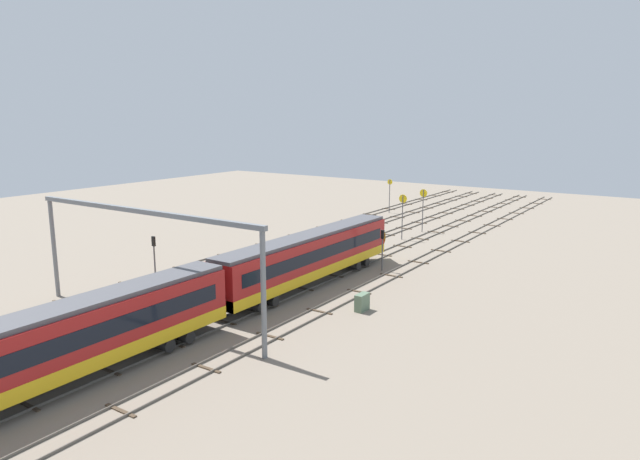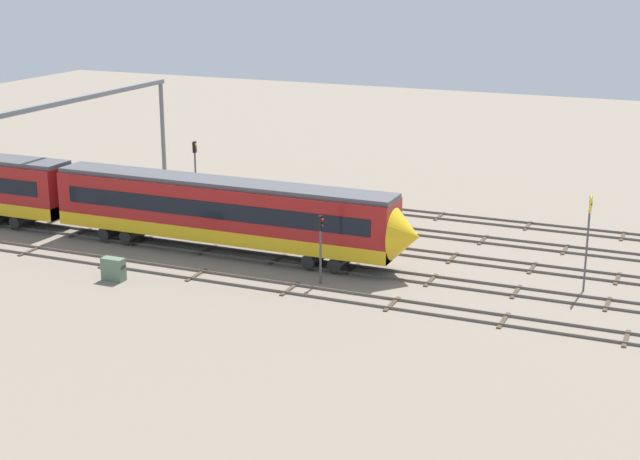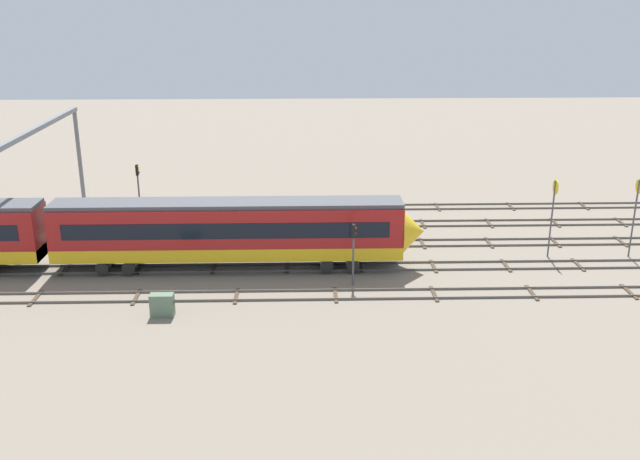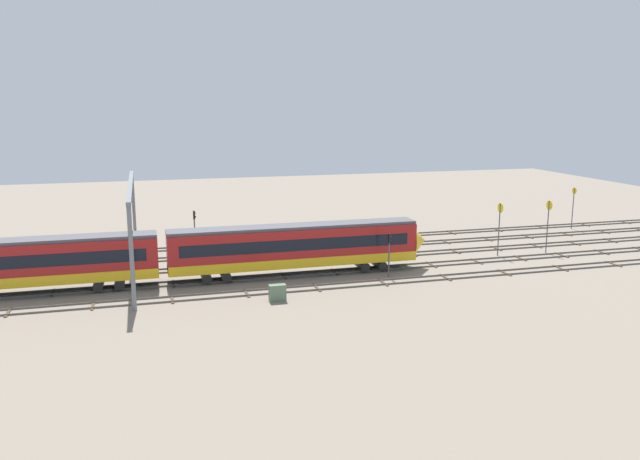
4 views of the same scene
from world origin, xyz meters
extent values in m
plane|color=gray|center=(0.00, 0.00, 0.00)|extent=(156.06, 156.06, 0.00)
cube|color=#59544C|center=(0.00, -10.34, 0.08)|extent=(140.06, 0.07, 0.16)
cube|color=#59544C|center=(0.00, -8.91, 0.08)|extent=(140.06, 0.07, 0.16)
cube|color=#473828|center=(-28.65, -9.62, 0.04)|extent=(0.24, 2.40, 0.08)
cube|color=#473828|center=(-22.28, -9.62, 0.04)|extent=(0.24, 2.40, 0.08)
cube|color=#473828|center=(-15.92, -9.62, 0.04)|extent=(0.24, 2.40, 0.08)
cube|color=#473828|center=(-9.55, -9.62, 0.04)|extent=(0.24, 2.40, 0.08)
cube|color=#473828|center=(-3.18, -9.62, 0.04)|extent=(0.24, 2.40, 0.08)
cube|color=#473828|center=(3.18, -9.62, 0.04)|extent=(0.24, 2.40, 0.08)
cube|color=#473828|center=(9.55, -9.62, 0.04)|extent=(0.24, 2.40, 0.08)
cube|color=#473828|center=(15.92, -9.62, 0.04)|extent=(0.24, 2.40, 0.08)
cube|color=#473828|center=(22.28, -9.62, 0.04)|extent=(0.24, 2.40, 0.08)
cube|color=#473828|center=(28.65, -9.62, 0.04)|extent=(0.24, 2.40, 0.08)
cube|color=#59544C|center=(0.00, -5.53, 0.08)|extent=(140.06, 0.07, 0.16)
cube|color=#59544C|center=(0.00, -4.09, 0.08)|extent=(140.06, 0.07, 0.16)
cube|color=#473828|center=(-25.94, -4.81, 0.04)|extent=(0.24, 2.40, 0.08)
cube|color=#473828|center=(-20.75, -4.81, 0.04)|extent=(0.24, 2.40, 0.08)
cube|color=#473828|center=(-15.56, -4.81, 0.04)|extent=(0.24, 2.40, 0.08)
cube|color=#473828|center=(-10.37, -4.81, 0.04)|extent=(0.24, 2.40, 0.08)
cube|color=#473828|center=(-5.19, -4.81, 0.04)|extent=(0.24, 2.40, 0.08)
cube|color=#473828|center=(0.00, -4.81, 0.04)|extent=(0.24, 2.40, 0.08)
cube|color=#473828|center=(5.19, -4.81, 0.04)|extent=(0.24, 2.40, 0.08)
cube|color=#473828|center=(10.37, -4.81, 0.04)|extent=(0.24, 2.40, 0.08)
cube|color=#473828|center=(15.56, -4.81, 0.04)|extent=(0.24, 2.40, 0.08)
cube|color=#473828|center=(20.75, -4.81, 0.04)|extent=(0.24, 2.40, 0.08)
cube|color=#473828|center=(25.94, -4.81, 0.04)|extent=(0.24, 2.40, 0.08)
cube|color=#473828|center=(31.12, -4.81, 0.04)|extent=(0.24, 2.40, 0.08)
cube|color=#473828|center=(36.31, -4.81, 0.04)|extent=(0.24, 2.40, 0.08)
cube|color=#59544C|center=(0.00, -0.72, 0.08)|extent=(140.06, 0.07, 0.16)
cube|color=#59544C|center=(0.00, 0.72, 0.08)|extent=(140.06, 0.07, 0.16)
cube|color=#473828|center=(-25.94, 0.00, 0.04)|extent=(0.24, 2.40, 0.08)
cube|color=#473828|center=(-20.75, 0.00, 0.04)|extent=(0.24, 2.40, 0.08)
cube|color=#473828|center=(-15.56, 0.00, 0.04)|extent=(0.24, 2.40, 0.08)
cube|color=#473828|center=(-10.37, 0.00, 0.04)|extent=(0.24, 2.40, 0.08)
cube|color=#473828|center=(-5.19, 0.00, 0.04)|extent=(0.24, 2.40, 0.08)
cube|color=#473828|center=(0.00, 0.00, 0.04)|extent=(0.24, 2.40, 0.08)
cube|color=#473828|center=(5.19, 0.00, 0.04)|extent=(0.24, 2.40, 0.08)
cube|color=#473828|center=(10.37, 0.00, 0.04)|extent=(0.24, 2.40, 0.08)
cube|color=#473828|center=(15.56, 0.00, 0.04)|extent=(0.24, 2.40, 0.08)
cube|color=#473828|center=(20.75, 0.00, 0.04)|extent=(0.24, 2.40, 0.08)
cube|color=#473828|center=(25.94, 0.00, 0.04)|extent=(0.24, 2.40, 0.08)
cube|color=#473828|center=(31.12, 0.00, 0.04)|extent=(0.24, 2.40, 0.08)
cube|color=#473828|center=(36.31, 0.00, 0.04)|extent=(0.24, 2.40, 0.08)
cube|color=#59544C|center=(0.00, 4.09, 0.08)|extent=(140.06, 0.07, 0.16)
cube|color=#59544C|center=(0.00, 5.53, 0.08)|extent=(140.06, 0.07, 0.16)
cube|color=#473828|center=(-28.01, 4.81, 0.04)|extent=(0.24, 2.40, 0.08)
cube|color=#473828|center=(-22.41, 4.81, 0.04)|extent=(0.24, 2.40, 0.08)
cube|color=#473828|center=(-16.81, 4.81, 0.04)|extent=(0.24, 2.40, 0.08)
cube|color=#473828|center=(-11.20, 4.81, 0.04)|extent=(0.24, 2.40, 0.08)
cube|color=#473828|center=(-5.60, 4.81, 0.04)|extent=(0.24, 2.40, 0.08)
cube|color=#473828|center=(0.00, 4.81, 0.04)|extent=(0.24, 2.40, 0.08)
cube|color=#473828|center=(5.60, 4.81, 0.04)|extent=(0.24, 2.40, 0.08)
cube|color=#473828|center=(11.20, 4.81, 0.04)|extent=(0.24, 2.40, 0.08)
cube|color=#473828|center=(16.81, 4.81, 0.04)|extent=(0.24, 2.40, 0.08)
cube|color=#473828|center=(22.41, 4.81, 0.04)|extent=(0.24, 2.40, 0.08)
cube|color=#473828|center=(28.01, 4.81, 0.04)|extent=(0.24, 2.40, 0.08)
cube|color=#473828|center=(33.61, 4.81, 0.04)|extent=(0.24, 2.40, 0.08)
cube|color=#473828|center=(39.22, 4.81, 0.04)|extent=(0.24, 2.40, 0.08)
cube|color=#473828|center=(44.82, 4.81, 0.04)|extent=(0.24, 2.40, 0.08)
cube|color=#59544C|center=(0.00, 8.91, 0.08)|extent=(140.06, 0.07, 0.16)
cube|color=#59544C|center=(0.00, 10.34, 0.08)|extent=(140.06, 0.07, 0.16)
cube|color=#473828|center=(-26.68, 9.62, 0.04)|extent=(0.24, 2.40, 0.08)
cube|color=#473828|center=(-20.01, 9.62, 0.04)|extent=(0.24, 2.40, 0.08)
cube|color=#473828|center=(-13.34, 9.62, 0.04)|extent=(0.24, 2.40, 0.08)
cube|color=#473828|center=(-6.67, 9.62, 0.04)|extent=(0.24, 2.40, 0.08)
cube|color=#473828|center=(0.00, 9.62, 0.04)|extent=(0.24, 2.40, 0.08)
cube|color=#473828|center=(6.67, 9.62, 0.04)|extent=(0.24, 2.40, 0.08)
cube|color=#473828|center=(13.34, 9.62, 0.04)|extent=(0.24, 2.40, 0.08)
cube|color=#473828|center=(20.01, 9.62, 0.04)|extent=(0.24, 2.40, 0.08)
cube|color=#473828|center=(26.68, 9.62, 0.04)|extent=(0.24, 2.40, 0.08)
cube|color=#473828|center=(33.35, 9.62, 0.04)|extent=(0.24, 2.40, 0.08)
cube|color=#473828|center=(40.02, 9.62, 0.04)|extent=(0.24, 2.40, 0.08)
cube|color=#473828|center=(46.69, 9.62, 0.04)|extent=(0.24, 2.40, 0.08)
cube|color=maroon|center=(-4.03, -4.81, 2.86)|extent=(24.00, 2.90, 3.60)
cube|color=gold|center=(-4.03, -4.81, 1.51)|extent=(24.00, 2.94, 0.90)
cube|color=#4C4C51|center=(-4.03, -4.81, 4.81)|extent=(24.00, 2.50, 0.30)
cube|color=black|center=(-4.03, -6.27, 3.29)|extent=(22.00, 0.04, 1.10)
cube|color=black|center=(-4.03, -3.35, 3.29)|extent=(22.00, 0.04, 1.10)
cylinder|color=black|center=(-12.61, -4.81, 0.61)|extent=(0.90, 2.70, 0.90)
cylinder|color=black|center=(-10.81, -4.81, 0.61)|extent=(0.90, 2.70, 0.90)
cylinder|color=black|center=(2.75, -4.81, 0.61)|extent=(0.90, 2.70, 0.90)
cylinder|color=black|center=(4.55, -4.81, 0.61)|extent=(0.90, 2.70, 0.90)
cube|color=maroon|center=(-28.83, -4.81, 2.86)|extent=(24.00, 2.90, 3.60)
cube|color=gold|center=(-28.83, -4.81, 1.51)|extent=(24.00, 2.94, 0.90)
cube|color=#4C4C51|center=(-28.83, -4.81, 4.81)|extent=(24.00, 2.50, 0.30)
cube|color=black|center=(-28.83, -6.27, 3.29)|extent=(22.00, 0.04, 1.10)
cube|color=black|center=(-28.83, -3.35, 3.29)|extent=(22.00, 0.04, 1.10)
cylinder|color=black|center=(-22.05, -4.81, 0.61)|extent=(0.90, 2.70, 0.90)
cylinder|color=black|center=(-20.25, -4.81, 0.61)|extent=(0.90, 2.70, 0.90)
cone|color=gold|center=(8.77, -4.81, 2.68)|extent=(1.60, 3.24, 3.24)
cylinder|color=slate|center=(-18.95, -11.64, 4.24)|extent=(0.36, 0.36, 8.49)
cylinder|color=slate|center=(-18.95, 11.77, 4.24)|extent=(0.36, 0.36, 8.49)
cube|color=slate|center=(-18.95, 0.07, 8.66)|extent=(0.40, 24.01, 0.35)
cylinder|color=#4C4C51|center=(19.15, -2.98, 2.88)|extent=(0.12, 0.12, 5.77)
cylinder|color=yellow|center=(19.19, -2.98, 5.29)|extent=(0.05, 1.07, 1.07)
cube|color=black|center=(19.22, -2.98, 5.29)|extent=(0.02, 0.48, 0.12)
cylinder|color=#4C4C51|center=(36.67, 7.82, 2.73)|extent=(0.12, 0.12, 5.46)
cylinder|color=yellow|center=(36.71, 7.82, 5.07)|extent=(0.05, 0.86, 0.86)
cube|color=black|center=(36.74, 7.82, 5.07)|extent=(0.02, 0.39, 0.12)
cylinder|color=#4C4C51|center=(25.11, -3.14, 2.91)|extent=(0.12, 0.12, 5.82)
cylinder|color=yellow|center=(25.15, -3.14, 5.34)|extent=(0.05, 1.06, 1.06)
cube|color=black|center=(25.18, -3.14, 5.34)|extent=(0.02, 0.48, 0.12)
cylinder|color=#4C4C51|center=(4.42, -7.91, 1.67)|extent=(0.14, 0.14, 3.34)
cube|color=black|center=(4.42, -7.91, 3.79)|extent=(0.20, 0.32, 0.90)
sphere|color=red|center=(4.53, -7.91, 3.99)|extent=(0.20, 0.20, 0.20)
sphere|color=#262626|center=(4.53, -7.91, 3.59)|extent=(0.20, 0.20, 0.20)
cylinder|color=#4C4C51|center=(-12.62, 6.43, 1.99)|extent=(0.14, 0.14, 3.98)
cube|color=black|center=(-12.62, 6.43, 4.43)|extent=(0.20, 0.32, 0.90)
sphere|color=yellow|center=(-12.51, 6.43, 4.63)|extent=(0.20, 0.20, 0.20)
sphere|color=#262626|center=(-12.51, 6.43, 4.23)|extent=(0.20, 0.20, 0.20)
cube|color=#597259|center=(-7.36, -12.32, 0.71)|extent=(1.41, 0.68, 1.41)
cube|color=#333333|center=(-6.65, -12.32, 0.92)|extent=(0.02, 0.47, 0.24)
camera|label=1|loc=(-45.98, -34.20, 15.56)|focal=32.05mm
camera|label=2|loc=(25.74, -57.44, 18.96)|focal=53.28mm
camera|label=3|loc=(1.05, -51.25, 18.57)|focal=39.72mm
camera|label=4|loc=(-17.75, -62.61, 16.39)|focal=35.61mm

